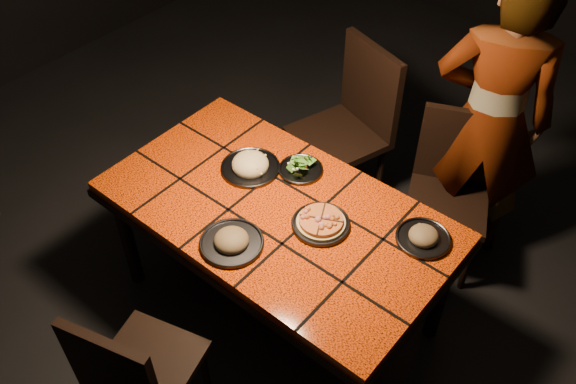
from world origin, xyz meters
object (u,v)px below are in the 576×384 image
Objects in this scene: chair_near at (134,371)px; chair_far_left at (352,119)px; chair_far_right at (451,182)px; diner at (490,120)px; plate_pasta at (250,165)px; plate_pizza at (321,223)px; dining_table at (277,219)px.

chair_far_left is at bearing -98.80° from chair_near.
diner reaches higher than chair_far_right.
chair_far_left is 3.56× the size of plate_pasta.
chair_far_right is at bearing 47.60° from plate_pasta.
chair_far_right reaches higher than chair_near.
plate_pizza is 1.01× the size of plate_pasta.
chair_far_right is 3.17× the size of plate_pasta.
plate_pizza is 0.50m from plate_pasta.
chair_near is at bearing -90.17° from dining_table.
chair_near is 1.84m from chair_far_left.
chair_far_left reaches higher than dining_table.
diner is (0.49, 1.09, 0.18)m from dining_table.
plate_pizza is at bearing 10.86° from dining_table.
plate_pizza is at bearing -45.50° from chair_far_left.
plate_pasta is (-0.71, -0.78, 0.25)m from chair_far_right.
chair_near is at bearing -75.24° from plate_pasta.
diner is 5.84× the size of plate_pasta.
diner is 5.76× the size of plate_pizza.
plate_pasta is (-0.49, 0.08, 0.01)m from plate_pizza.
chair_far_right is at bearing 15.02° from chair_far_left.
chair_far_left is 0.78m from diner.
diner is at bearing 52.18° from chair_far_right.
chair_far_right is 0.92m from plate_pizza.
diner reaches higher than chair_near.
diner is 1.23m from plate_pasta.
dining_table is 1.57× the size of chair_far_left.
chair_far_right is (0.67, -0.03, -0.06)m from chair_far_left.
plate_pasta is (-0.27, 0.12, 0.10)m from dining_table.
chair_near is (-0.00, -0.89, -0.17)m from dining_table.
chair_far_left is at bearing 116.79° from plate_pizza.
plate_pizza is (-0.22, -0.86, 0.24)m from chair_far_right.
chair_near is at bearing -127.86° from chair_far_right.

